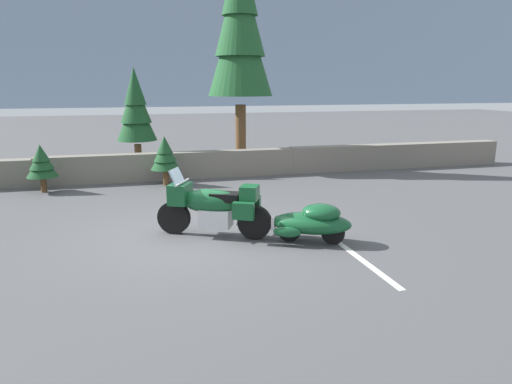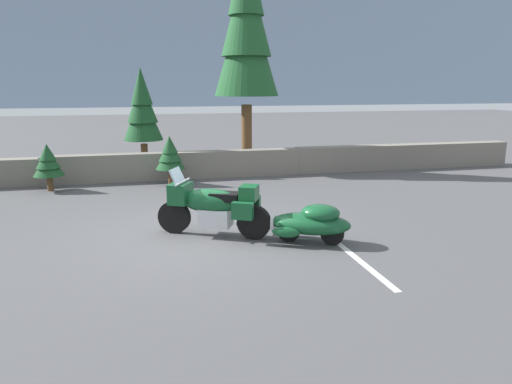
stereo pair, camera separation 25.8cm
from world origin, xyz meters
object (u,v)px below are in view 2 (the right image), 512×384
object	(u,v)px
car_shaped_trailer	(311,222)
pine_tree_secondary	(142,108)
pine_tree_tall	(246,23)
touring_motorcycle	(213,205)

from	to	relation	value
car_shaped_trailer	pine_tree_secondary	size ratio (longest dim) A/B	0.61
pine_tree_tall	touring_motorcycle	bearing A→B (deg)	-107.31
pine_tree_tall	pine_tree_secondary	xyz separation A→B (m)	(-3.49, -0.00, -2.71)
touring_motorcycle	car_shaped_trailer	bearing A→B (deg)	-26.57
car_shaped_trailer	pine_tree_tall	world-z (taller)	pine_tree_tall
touring_motorcycle	car_shaped_trailer	distance (m)	1.94
touring_motorcycle	pine_tree_secondary	bearing A→B (deg)	100.17
touring_motorcycle	pine_tree_tall	xyz separation A→B (m)	(2.22, 7.11, 4.27)
pine_tree_tall	pine_tree_secondary	world-z (taller)	pine_tree_tall
pine_tree_tall	pine_tree_secondary	bearing A→B (deg)	-179.92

